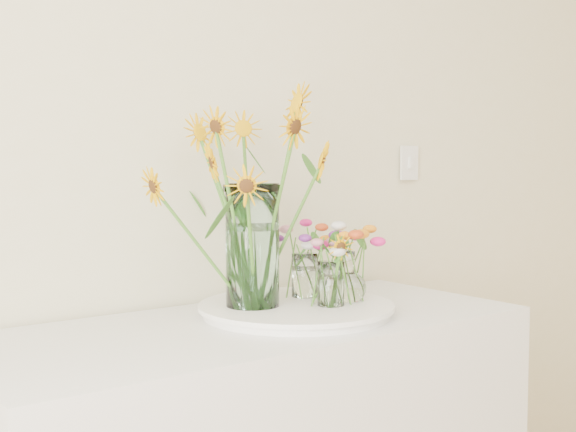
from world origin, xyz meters
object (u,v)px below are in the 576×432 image
Objects in this scene: small_vase_a at (331,285)px; small_vase_b at (348,277)px; mason_jar at (252,246)px; small_vase_c at (304,276)px; tray at (296,310)px.

small_vase_a is 0.86× the size of small_vase_b.
mason_jar is 2.69× the size of small_vase_a.
small_vase_a is 0.96× the size of small_vase_c.
tray is 4.09× the size of small_vase_a.
tray is 0.21m from mason_jar.
small_vase_c is at bearing 79.77° from small_vase_a.
small_vase_b is at bearing -20.87° from tray.
mason_jar is (-0.11, 0.04, 0.17)m from tray.
mason_jar is 0.23m from small_vase_a.
small_vase_b is at bearing -65.11° from small_vase_c.
small_vase_c reaches higher than tray.
small_vase_b reaches higher than tray.
mason_jar reaches higher than small_vase_b.
tray is 0.17m from small_vase_b.
mason_jar is at bearing 157.98° from tray.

